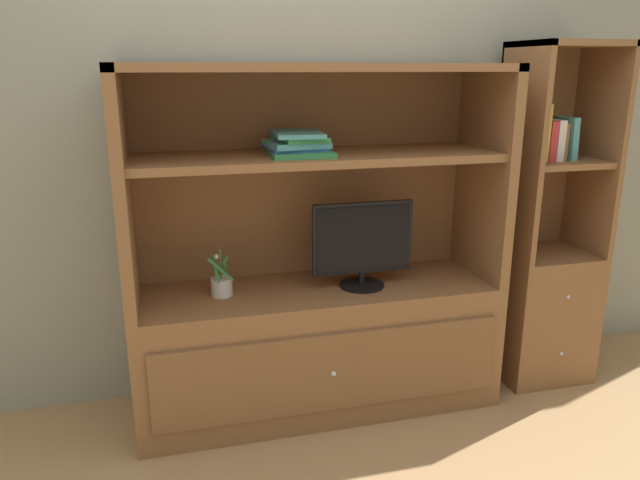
{
  "coord_description": "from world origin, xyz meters",
  "views": [
    {
      "loc": [
        -0.67,
        -2.23,
        1.64
      ],
      "look_at": [
        0.0,
        0.35,
        0.87
      ],
      "focal_mm": 33.71,
      "sensor_mm": 36.0,
      "label": 1
    }
  ],
  "objects_px": {
    "media_console": "(317,308)",
    "bookshelf_tall": "(544,272)",
    "magazine_stack": "(297,144)",
    "upright_book_row": "(547,137)",
    "tv_monitor": "(363,243)",
    "potted_plant": "(222,286)"
  },
  "relations": [
    {
      "from": "media_console",
      "to": "potted_plant",
      "type": "height_order",
      "value": "media_console"
    },
    {
      "from": "magazine_stack",
      "to": "potted_plant",
      "type": "bearing_deg",
      "value": 177.48
    },
    {
      "from": "magazine_stack",
      "to": "bookshelf_tall",
      "type": "bearing_deg",
      "value": 0.62
    },
    {
      "from": "media_console",
      "to": "potted_plant",
      "type": "bearing_deg",
      "value": 179.72
    },
    {
      "from": "tv_monitor",
      "to": "bookshelf_tall",
      "type": "distance_m",
      "value": 1.08
    },
    {
      "from": "magazine_stack",
      "to": "bookshelf_tall",
      "type": "height_order",
      "value": "bookshelf_tall"
    },
    {
      "from": "media_console",
      "to": "tv_monitor",
      "type": "height_order",
      "value": "media_console"
    },
    {
      "from": "tv_monitor",
      "to": "upright_book_row",
      "type": "distance_m",
      "value": 1.08
    },
    {
      "from": "potted_plant",
      "to": "media_console",
      "type": "bearing_deg",
      "value": -0.28
    },
    {
      "from": "tv_monitor",
      "to": "bookshelf_tall",
      "type": "bearing_deg",
      "value": 2.72
    },
    {
      "from": "tv_monitor",
      "to": "upright_book_row",
      "type": "bearing_deg",
      "value": 2.41
    },
    {
      "from": "tv_monitor",
      "to": "magazine_stack",
      "type": "relative_size",
      "value": 1.35
    },
    {
      "from": "upright_book_row",
      "to": "bookshelf_tall",
      "type": "bearing_deg",
      "value": 6.91
    },
    {
      "from": "potted_plant",
      "to": "tv_monitor",
      "type": "bearing_deg",
      "value": -4.39
    },
    {
      "from": "potted_plant",
      "to": "bookshelf_tall",
      "type": "height_order",
      "value": "bookshelf_tall"
    },
    {
      "from": "bookshelf_tall",
      "to": "tv_monitor",
      "type": "bearing_deg",
      "value": -177.28
    },
    {
      "from": "magazine_stack",
      "to": "upright_book_row",
      "type": "height_order",
      "value": "upright_book_row"
    },
    {
      "from": "magazine_stack",
      "to": "media_console",
      "type": "bearing_deg",
      "value": 8.48
    },
    {
      "from": "media_console",
      "to": "bookshelf_tall",
      "type": "xyz_separation_m",
      "value": [
        1.25,
        0.0,
        0.07
      ]
    },
    {
      "from": "potted_plant",
      "to": "bookshelf_tall",
      "type": "bearing_deg",
      "value": -0.05
    },
    {
      "from": "magazine_stack",
      "to": "upright_book_row",
      "type": "xyz_separation_m",
      "value": [
        1.27,
        0.01,
        -0.01
      ]
    },
    {
      "from": "tv_monitor",
      "to": "upright_book_row",
      "type": "relative_size",
      "value": 1.75
    }
  ]
}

